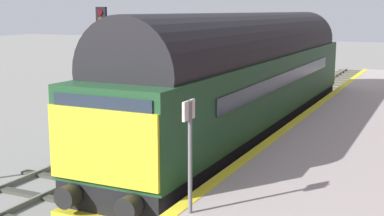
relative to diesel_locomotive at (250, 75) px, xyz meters
The scene contains 7 objects.
ground_plane 4.80m from the diesel_locomotive, 90.02° to the right, with size 140.00×140.00×0.00m, color gray.
track_main 4.77m from the diesel_locomotive, 90.02° to the right, with size 2.50×60.00×0.15m.
track_adjacent_west 5.96m from the diesel_locomotive, 130.98° to the right, with size 2.50×60.00×0.15m.
station_platform 5.81m from the diesel_locomotive, 48.79° to the right, with size 4.00×44.00×1.01m.
diesel_locomotive is the anchor object (origin of this frame).
signal_post_far 5.63m from the diesel_locomotive, 168.96° to the right, with size 0.44×0.22×4.89m.
platform_number_sign 9.37m from the diesel_locomotive, 77.45° to the right, with size 0.10×0.44×2.14m.
Camera 1 is at (6.10, -13.47, 4.76)m, focal length 49.02 mm.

